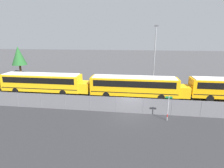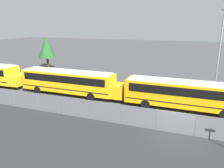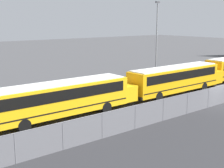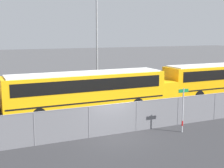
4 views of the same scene
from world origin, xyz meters
name	(u,v)px [view 2 (image 2 of 4)]	position (x,y,z in m)	size (l,w,h in m)	color
ground_plane	(175,133)	(0.00, 0.00, 0.00)	(200.00, 200.00, 0.00)	#424244
fence	(176,122)	(0.00, 0.00, 0.93)	(81.96, 0.07, 1.83)	#9EA0A5
school_bus_1	(69,81)	(-13.23, 5.60, 1.80)	(13.57, 2.46, 3.01)	yellow
school_bus_2	(188,93)	(0.60, 5.43, 1.80)	(13.57, 2.46, 3.01)	#EDA80F
light_pole	(219,51)	(3.54, 11.34, 5.47)	(0.60, 0.24, 10.15)	gray
tree_0	(47,47)	(-25.94, 18.28, 4.23)	(3.20, 3.20, 6.35)	#51381E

